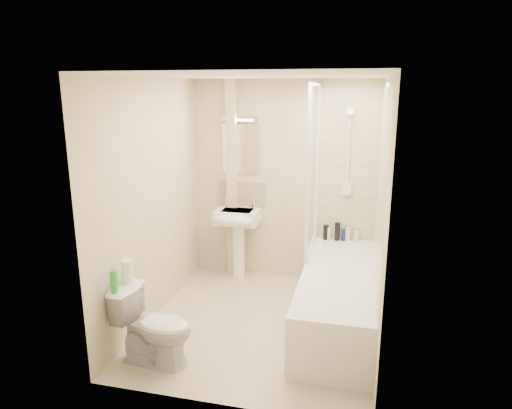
# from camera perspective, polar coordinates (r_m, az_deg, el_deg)

# --- Properties ---
(floor) EXTENTS (2.50, 2.50, 0.00)m
(floor) POSITION_cam_1_polar(r_m,az_deg,el_deg) (4.73, 0.47, -14.62)
(floor) COLOR beige
(floor) RESTS_ON ground
(wall_back) EXTENTS (2.20, 0.02, 2.40)m
(wall_back) POSITION_cam_1_polar(r_m,az_deg,el_deg) (5.48, 3.46, 2.81)
(wall_back) COLOR beige
(wall_back) RESTS_ON ground
(wall_left) EXTENTS (0.02, 2.50, 2.40)m
(wall_left) POSITION_cam_1_polar(r_m,az_deg,el_deg) (4.65, -12.83, 0.39)
(wall_left) COLOR beige
(wall_left) RESTS_ON ground
(wall_right) EXTENTS (0.02, 2.50, 2.40)m
(wall_right) POSITION_cam_1_polar(r_m,az_deg,el_deg) (4.18, 15.35, -1.31)
(wall_right) COLOR beige
(wall_right) RESTS_ON ground
(ceiling) EXTENTS (2.20, 2.50, 0.02)m
(ceiling) POSITION_cam_1_polar(r_m,az_deg,el_deg) (4.14, 0.54, 15.84)
(ceiling) COLOR white
(ceiling) RESTS_ON wall_back
(tile_back) EXTENTS (0.70, 0.01, 1.75)m
(tile_back) POSITION_cam_1_polar(r_m,az_deg,el_deg) (5.35, 11.43, 4.72)
(tile_back) COLOR beige
(tile_back) RESTS_ON wall_back
(tile_right) EXTENTS (0.01, 2.10, 1.75)m
(tile_right) POSITION_cam_1_polar(r_m,az_deg,el_deg) (4.33, 15.32, 2.27)
(tile_right) COLOR beige
(tile_right) RESTS_ON wall_right
(pipe_boxing) EXTENTS (0.12, 0.12, 2.40)m
(pipe_boxing) POSITION_cam_1_polar(r_m,az_deg,el_deg) (5.56, -2.96, 2.99)
(pipe_boxing) COLOR beige
(pipe_boxing) RESTS_ON ground
(splashback) EXTENTS (0.60, 0.02, 0.30)m
(splashback) POSITION_cam_1_polar(r_m,az_deg,el_deg) (5.62, -1.82, 1.34)
(splashback) COLOR beige
(splashback) RESTS_ON wall_back
(mirror) EXTENTS (0.46, 0.01, 0.60)m
(mirror) POSITION_cam_1_polar(r_m,az_deg,el_deg) (5.52, -1.87, 6.91)
(mirror) COLOR white
(mirror) RESTS_ON wall_back
(strip_light) EXTENTS (0.42, 0.07, 0.07)m
(strip_light) POSITION_cam_1_polar(r_m,az_deg,el_deg) (5.46, -1.97, 10.73)
(strip_light) COLOR silver
(strip_light) RESTS_ON wall_back
(bathtub) EXTENTS (0.70, 2.10, 0.55)m
(bathtub) POSITION_cam_1_polar(r_m,az_deg,el_deg) (4.69, 10.19, -11.19)
(bathtub) COLOR white
(bathtub) RESTS_ON ground
(shower_screen) EXTENTS (0.04, 0.92, 1.80)m
(shower_screen) POSITION_cam_1_polar(r_m,az_deg,el_deg) (4.94, 7.16, 4.40)
(shower_screen) COLOR white
(shower_screen) RESTS_ON bathtub
(shower_fixture) EXTENTS (0.10, 0.16, 0.99)m
(shower_fixture) POSITION_cam_1_polar(r_m,az_deg,el_deg) (5.29, 11.46, 5.93)
(shower_fixture) COLOR white
(shower_fixture) RESTS_ON wall_back
(pedestal_sink) EXTENTS (0.52, 0.48, 1.00)m
(pedestal_sink) POSITION_cam_1_polar(r_m,az_deg,el_deg) (5.49, -2.42, -2.54)
(pedestal_sink) COLOR white
(pedestal_sink) RESTS_ON ground
(bottle_black_a) EXTENTS (0.06, 0.06, 0.17)m
(bottle_black_a) POSITION_cam_1_polar(r_m,az_deg,el_deg) (5.47, 8.73, -3.46)
(bottle_black_a) COLOR black
(bottle_black_a) RESTS_ON bathtub
(bottle_white_a) EXTENTS (0.05, 0.05, 0.15)m
(bottle_white_a) POSITION_cam_1_polar(r_m,az_deg,el_deg) (5.47, 9.07, -3.59)
(bottle_white_a) COLOR silver
(bottle_white_a) RESTS_ON bathtub
(bottle_black_b) EXTENTS (0.06, 0.06, 0.21)m
(bottle_black_b) POSITION_cam_1_polar(r_m,az_deg,el_deg) (5.45, 10.12, -3.34)
(bottle_black_b) COLOR black
(bottle_black_b) RESTS_ON bathtub
(bottle_blue) EXTENTS (0.04, 0.04, 0.15)m
(bottle_blue) POSITION_cam_1_polar(r_m,az_deg,el_deg) (5.46, 10.84, -3.72)
(bottle_blue) COLOR navy
(bottle_blue) RESTS_ON bathtub
(bottle_cream) EXTENTS (0.05, 0.05, 0.16)m
(bottle_cream) POSITION_cam_1_polar(r_m,az_deg,el_deg) (5.46, 11.43, -3.71)
(bottle_cream) COLOR beige
(bottle_cream) RESTS_ON bathtub
(bottle_white_b) EXTENTS (0.06, 0.06, 0.12)m
(bottle_white_b) POSITION_cam_1_polar(r_m,az_deg,el_deg) (5.46, 12.41, -3.93)
(bottle_white_b) COLOR silver
(bottle_white_b) RESTS_ON bathtub
(toilet) EXTENTS (0.49, 0.73, 0.67)m
(toilet) POSITION_cam_1_polar(r_m,az_deg,el_deg) (4.09, -12.59, -14.61)
(toilet) COLOR white
(toilet) RESTS_ON ground
(toilet_roll_lower) EXTENTS (0.10, 0.10, 0.11)m
(toilet_roll_lower) POSITION_cam_1_polar(r_m,az_deg,el_deg) (4.10, -15.77, -8.67)
(toilet_roll_lower) COLOR white
(toilet_roll_lower) RESTS_ON toilet
(toilet_roll_upper) EXTENTS (0.10, 0.10, 0.10)m
(toilet_roll_upper) POSITION_cam_1_polar(r_m,az_deg,el_deg) (4.06, -15.81, -7.35)
(toilet_roll_upper) COLOR white
(toilet_roll_upper) RESTS_ON toilet_roll_lower
(green_bottle) EXTENTS (0.06, 0.06, 0.19)m
(green_bottle) POSITION_cam_1_polar(r_m,az_deg,el_deg) (3.93, -17.35, -9.13)
(green_bottle) COLOR green
(green_bottle) RESTS_ON toilet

